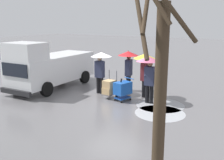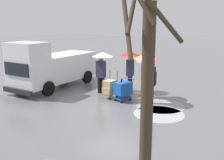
% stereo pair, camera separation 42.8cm
% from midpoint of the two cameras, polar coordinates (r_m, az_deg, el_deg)
% --- Properties ---
extents(ground_plane, '(90.00, 90.00, 0.00)m').
position_cam_midpoint_polar(ground_plane, '(12.37, 1.40, -4.25)').
color(ground_plane, slate).
extents(slush_patch_under_van, '(2.11, 2.11, 0.01)m').
position_cam_midpoint_polar(slush_patch_under_van, '(11.71, 11.49, -5.49)').
color(slush_patch_under_van, '#999BA0').
rests_on(slush_patch_under_van, ground).
extents(slush_patch_mid_street, '(2.02, 2.02, 0.01)m').
position_cam_midpoint_polar(slush_patch_mid_street, '(10.72, 11.31, -7.23)').
color(slush_patch_mid_street, '#ADAFB5').
rests_on(slush_patch_mid_street, ground).
extents(cargo_van_parked_right, '(2.34, 5.40, 2.60)m').
position_cam_midpoint_polar(cargo_van_parked_right, '(14.69, -12.11, 2.95)').
color(cargo_van_parked_right, white).
rests_on(cargo_van_parked_right, ground).
extents(shopping_cart_vendor, '(0.74, 0.93, 1.04)m').
position_cam_midpoint_polar(shopping_cart_vendor, '(12.04, 3.42, -1.93)').
color(shopping_cart_vendor, '#1951B2').
rests_on(shopping_cart_vendor, ground).
extents(hand_dolly_boxes, '(0.57, 0.75, 1.32)m').
position_cam_midpoint_polar(hand_dolly_boxes, '(12.42, 0.50, -1.67)').
color(hand_dolly_boxes, '#515156').
rests_on(hand_dolly_boxes, ground).
extents(pedestrian_pink_side, '(1.04, 1.04, 2.15)m').
position_cam_midpoint_polar(pedestrian_pink_side, '(13.07, -1.31, 3.82)').
color(pedestrian_pink_side, black).
rests_on(pedestrian_pink_side, ground).
extents(pedestrian_black_side, '(1.04, 1.04, 2.15)m').
position_cam_midpoint_polar(pedestrian_black_side, '(11.58, 9.13, 2.48)').
color(pedestrian_black_side, black).
rests_on(pedestrian_black_side, ground).
extents(pedestrian_white_side, '(1.04, 1.04, 2.15)m').
position_cam_midpoint_polar(pedestrian_white_side, '(13.48, 4.83, 4.06)').
color(pedestrian_white_side, black).
rests_on(pedestrian_white_side, ground).
extents(pedestrian_far_side, '(1.04, 1.04, 2.15)m').
position_cam_midpoint_polar(pedestrian_far_side, '(12.46, 8.32, 3.24)').
color(pedestrian_far_side, black).
rests_on(pedestrian_far_side, ground).
extents(bare_tree_near, '(1.22, 0.88, 4.27)m').
position_cam_midpoint_polar(bare_tree_near, '(4.97, 9.87, -4.53)').
color(bare_tree_near, '#423323').
rests_on(bare_tree_near, ground).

